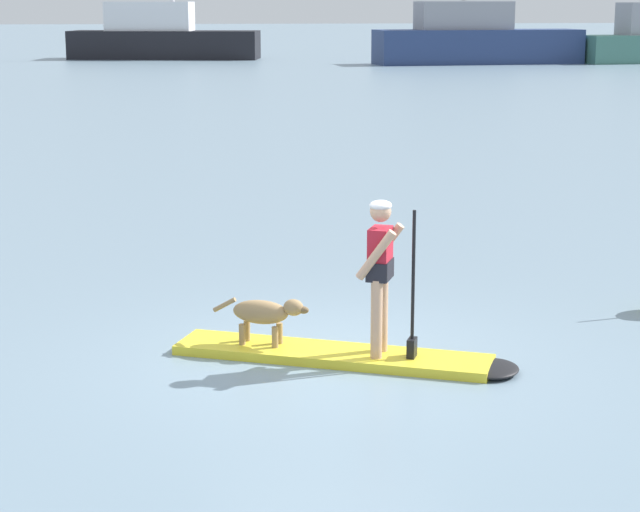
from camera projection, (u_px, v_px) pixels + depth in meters
ground_plane at (332, 359)px, 11.96m from camera, size 400.00×400.00×0.00m
paddleboard at (353, 356)px, 11.89m from camera, size 3.62×2.07×0.10m
person_paddler at (382, 266)px, 11.59m from camera, size 0.68×0.60×1.64m
dog at (265, 313)px, 12.07m from camera, size 1.02×0.50×0.53m
moored_boat_starboard at (161, 37)px, 76.07m from camera, size 13.08×5.76×10.82m
moored_boat_center at (475, 40)px, 69.97m from camera, size 13.07×4.07×4.45m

